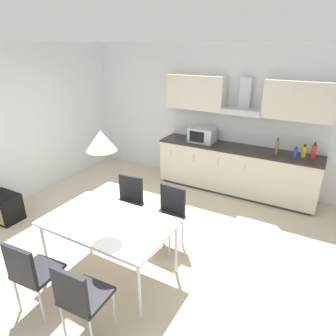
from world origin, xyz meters
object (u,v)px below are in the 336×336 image
bottle_brown (277,147)px  dining_table (108,224)px  chair_far_left (128,200)px  chair_far_right (169,212)px  chair_near_left (31,270)px  bottle_blue (295,153)px  bottle_yellow (304,152)px  guitar_amp (4,207)px  microwave (202,135)px  pendant_lamp (101,141)px  bottle_red (314,152)px  chair_near_right (80,295)px

bottle_brown → dining_table: size_ratio=0.20×
bottle_brown → dining_table: bottle_brown is taller
chair_far_left → chair_far_right: bearing=0.0°
chair_near_left → dining_table: bearing=68.5°
bottle_blue → bottle_yellow: bearing=39.9°
bottle_brown → chair_near_left: (-1.64, -3.71, -0.48)m
guitar_amp → bottle_brown: bearing=37.4°
microwave → pendant_lamp: 2.98m
bottle_red → bottle_yellow: bottle_red is taller
dining_table → bottle_blue: bearing=60.5°
bottle_red → pendant_lamp: size_ratio=0.87×
microwave → pendant_lamp: size_ratio=1.50×
chair_near_right → pendant_lamp: 1.49m
chair_far_right → chair_near_left: 1.80m
chair_near_left → guitar_amp: (-1.96, 0.96, -0.31)m
bottle_yellow → guitar_amp: 4.97m
microwave → chair_near_right: bearing=-83.8°
bottle_blue → pendant_lamp: 3.37m
bottle_red → pendant_lamp: pendant_lamp is taller
chair_far_left → pendant_lamp: (0.34, -0.84, 1.18)m
microwave → guitar_amp: microwave is taller
chair_far_left → chair_near_right: bearing=-67.9°
chair_near_right → microwave: bearing=96.2°
chair_far_right → chair_far_left: bearing=-180.0°
bottle_blue → bottle_brown: bottle_brown is taller
bottle_red → chair_near_right: 4.12m
bottle_brown → bottle_yellow: bottle_brown is taller
chair_near_right → guitar_amp: size_ratio=1.67×
bottle_blue → bottle_red: size_ratio=0.69×
dining_table → pendant_lamp: (0.00, -0.00, 1.01)m
pendant_lamp → guitar_amp: bearing=176.9°
bottle_yellow → chair_near_right: bearing=-110.2°
bottle_red → chair_far_left: bottle_red is taller
bottle_red → pendant_lamp: (-1.88, -2.95, 0.71)m
bottle_red → dining_table: bearing=-122.5°
microwave → dining_table: microwave is taller
microwave → chair_far_right: size_ratio=0.55×
bottle_blue → chair_near_left: bearing=-117.8°
bottle_yellow → dining_table: 3.44m
microwave → chair_far_right: bearing=-78.7°
dining_table → pendant_lamp: bearing=-90.0°
bottle_brown → bottle_red: 0.57m
dining_table → chair_near_left: chair_near_left is taller
bottle_red → chair_far_right: size_ratio=0.32×
bottle_yellow → chair_near_left: 4.34m
microwave → chair_far_right: (0.41, -2.06, -0.49)m
chair_near_right → pendant_lamp: pendant_lamp is taller
microwave → guitar_amp: 3.64m
chair_far_left → guitar_amp: 2.09m
chair_near_right → chair_far_left: bearing=112.1°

